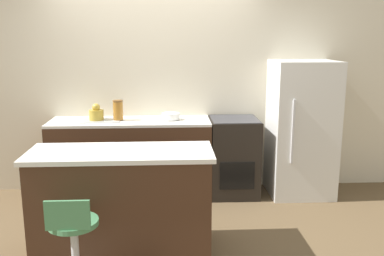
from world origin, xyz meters
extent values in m
plane|color=brown|center=(0.00, 0.00, 0.00)|extent=(14.00, 14.00, 0.00)
cube|color=beige|center=(0.00, 0.63, 1.30)|extent=(8.00, 0.06, 2.60)
cube|color=#422819|center=(-0.28, 0.31, 0.45)|extent=(1.87, 0.58, 0.90)
cube|color=white|center=(-0.28, 0.31, 0.91)|extent=(1.87, 0.58, 0.03)
cube|color=#9EA3A8|center=(-0.61, 0.31, 0.93)|extent=(0.44, 0.32, 0.01)
cube|color=#422819|center=(-0.25, -1.03, 0.44)|extent=(1.53, 0.58, 0.89)
cube|color=white|center=(-0.25, -1.03, 0.91)|extent=(1.60, 0.62, 0.04)
cube|color=black|center=(0.95, 0.31, 0.46)|extent=(0.57, 0.58, 0.93)
cube|color=black|center=(0.95, 0.01, 0.33)|extent=(0.40, 0.01, 0.33)
cube|color=#333338|center=(0.95, 0.31, 0.93)|extent=(0.54, 0.55, 0.01)
cube|color=silver|center=(1.76, 0.28, 0.81)|extent=(0.74, 0.64, 1.62)
cube|color=silver|center=(1.56, -0.05, 0.85)|extent=(0.02, 0.02, 0.73)
cylinder|color=#B7B7BC|center=(-0.55, -1.59, 0.25)|extent=(0.06, 0.06, 0.50)
cylinder|color=#478456|center=(-0.55, -1.59, 0.52)|extent=(0.38, 0.38, 0.04)
cube|color=#478456|center=(-0.55, -1.75, 0.66)|extent=(0.32, 0.02, 0.22)
cylinder|color=#B29333|center=(-0.67, 0.32, 1.00)|extent=(0.17, 0.17, 0.12)
sphere|color=#B29333|center=(-0.67, 0.32, 1.08)|extent=(0.09, 0.09, 0.09)
cylinder|color=white|center=(0.20, 0.32, 0.97)|extent=(0.21, 0.21, 0.07)
cylinder|color=#9E6623|center=(-0.41, 0.32, 1.04)|extent=(0.11, 0.11, 0.21)
cylinder|color=brown|center=(-0.41, 0.32, 1.16)|extent=(0.12, 0.12, 0.02)
camera|label=1|loc=(0.18, -4.62, 1.90)|focal=40.00mm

